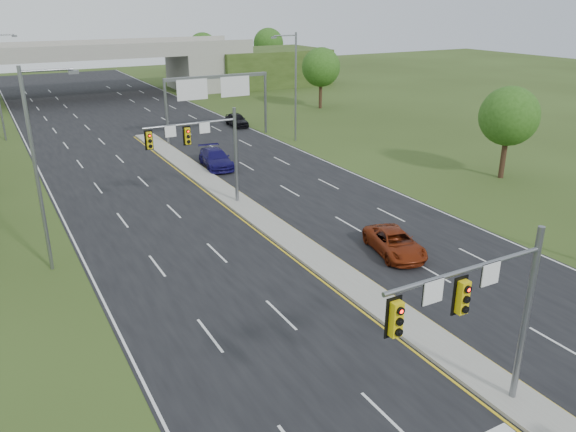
{
  "coord_description": "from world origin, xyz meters",
  "views": [
    {
      "loc": [
        -15.62,
        -10.91,
        13.97
      ],
      "look_at": [
        -1.83,
        13.98,
        3.0
      ],
      "focal_mm": 35.0,
      "sensor_mm": 36.0,
      "label": 1
    }
  ],
  "objects_px": {
    "overpass": "(88,74)",
    "car_far_a": "(395,243)",
    "signal_mast_near": "(486,305)",
    "signal_mast_far": "(206,144)",
    "car_far_c": "(237,120)",
    "sign_gantry": "(216,89)",
    "car_far_b": "(216,158)"
  },
  "relations": [
    {
      "from": "car_far_b",
      "to": "car_far_c",
      "type": "relative_size",
      "value": 1.24
    },
    {
      "from": "car_far_b",
      "to": "car_far_c",
      "type": "bearing_deg",
      "value": 67.33
    },
    {
      "from": "car_far_a",
      "to": "car_far_b",
      "type": "relative_size",
      "value": 0.91
    },
    {
      "from": "signal_mast_near",
      "to": "sign_gantry",
      "type": "relative_size",
      "value": 0.6
    },
    {
      "from": "car_far_a",
      "to": "overpass",
      "type": "bearing_deg",
      "value": 107.24
    },
    {
      "from": "signal_mast_near",
      "to": "signal_mast_far",
      "type": "bearing_deg",
      "value": 90.0
    },
    {
      "from": "sign_gantry",
      "to": "overpass",
      "type": "xyz_separation_m",
      "value": [
        -6.68,
        35.08,
        -1.69
      ]
    },
    {
      "from": "overpass",
      "to": "car_far_a",
      "type": "xyz_separation_m",
      "value": [
        4.41,
        -67.66,
        -2.84
      ]
    },
    {
      "from": "car_far_a",
      "to": "car_far_b",
      "type": "xyz_separation_m",
      "value": [
        -2.21,
        22.18,
        0.1
      ]
    },
    {
      "from": "overpass",
      "to": "car_far_b",
      "type": "bearing_deg",
      "value": -87.23
    },
    {
      "from": "signal_mast_near",
      "to": "signal_mast_far",
      "type": "xyz_separation_m",
      "value": [
        0.0,
        25.0,
        0.0
      ]
    },
    {
      "from": "sign_gantry",
      "to": "overpass",
      "type": "relative_size",
      "value": 0.14
    },
    {
      "from": "signal_mast_far",
      "to": "car_far_b",
      "type": "height_order",
      "value": "signal_mast_far"
    },
    {
      "from": "signal_mast_far",
      "to": "car_far_a",
      "type": "bearing_deg",
      "value": -62.07
    },
    {
      "from": "car_far_a",
      "to": "sign_gantry",
      "type": "bearing_deg",
      "value": 99.52
    },
    {
      "from": "sign_gantry",
      "to": "overpass",
      "type": "distance_m",
      "value": 35.75
    },
    {
      "from": "signal_mast_near",
      "to": "sign_gantry",
      "type": "height_order",
      "value": "signal_mast_near"
    },
    {
      "from": "signal_mast_far",
      "to": "sign_gantry",
      "type": "xyz_separation_m",
      "value": [
        8.95,
        19.99,
        0.51
      ]
    },
    {
      "from": "car_far_c",
      "to": "signal_mast_far",
      "type": "bearing_deg",
      "value": -113.76
    },
    {
      "from": "car_far_b",
      "to": "sign_gantry",
      "type": "bearing_deg",
      "value": 74.22
    },
    {
      "from": "signal_mast_far",
      "to": "overpass",
      "type": "bearing_deg",
      "value": 87.65
    },
    {
      "from": "car_far_c",
      "to": "car_far_b",
      "type": "bearing_deg",
      "value": -115.75
    },
    {
      "from": "signal_mast_far",
      "to": "overpass",
      "type": "distance_m",
      "value": 55.13
    },
    {
      "from": "signal_mast_near",
      "to": "car_far_c",
      "type": "height_order",
      "value": "signal_mast_near"
    },
    {
      "from": "car_far_b",
      "to": "car_far_c",
      "type": "xyz_separation_m",
      "value": [
        8.8,
        15.11,
        -0.04
      ]
    },
    {
      "from": "sign_gantry",
      "to": "car_far_a",
      "type": "distance_m",
      "value": 32.98
    },
    {
      "from": "sign_gantry",
      "to": "car_far_c",
      "type": "bearing_deg",
      "value": 47.49
    },
    {
      "from": "overpass",
      "to": "car_far_c",
      "type": "height_order",
      "value": "overpass"
    },
    {
      "from": "sign_gantry",
      "to": "car_far_a",
      "type": "relative_size",
      "value": 2.33
    },
    {
      "from": "signal_mast_near",
      "to": "car_far_c",
      "type": "distance_m",
      "value": 51.59
    },
    {
      "from": "sign_gantry",
      "to": "car_far_c",
      "type": "relative_size",
      "value": 2.62
    },
    {
      "from": "signal_mast_far",
      "to": "car_far_c",
      "type": "distance_m",
      "value": 28.32
    }
  ]
}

